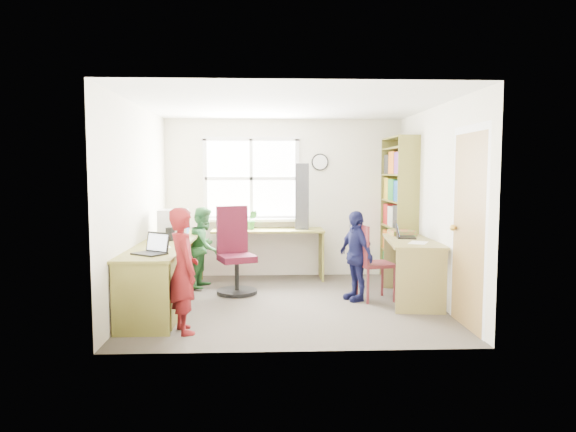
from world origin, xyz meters
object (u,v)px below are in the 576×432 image
object	(u,v)px
swivel_chair	(235,256)
laptop_left	(153,249)
right_desk	(412,257)
bookshelf	(399,213)
wooden_chair	(370,259)
l_desk	(177,272)
person_red	(183,270)
potted_plant	(252,220)
person_navy	(356,256)
cd_tower	(302,196)
laptop_right	(402,234)
crt_monitor	(173,223)
person_green	(204,247)

from	to	relation	value
swivel_chair	laptop_left	size ratio (longest dim) A/B	2.77
right_desk	bookshelf	world-z (taller)	bookshelf
laptop_left	wooden_chair	bearing A→B (deg)	54.84
l_desk	right_desk	world-z (taller)	right_desk
right_desk	swivel_chair	world-z (taller)	swivel_chair
l_desk	laptop_left	xyz separation A→B (m)	(-0.15, -0.52, 0.35)
bookshelf	person_red	bearing A→B (deg)	-140.38
right_desk	potted_plant	distance (m)	2.45
laptop_left	person_navy	world-z (taller)	person_navy
cd_tower	person_navy	world-z (taller)	cd_tower
person_navy	wooden_chair	bearing A→B (deg)	59.13
l_desk	wooden_chair	world-z (taller)	wooden_chair
laptop_left	laptop_right	bearing A→B (deg)	55.47
crt_monitor	cd_tower	distance (m)	1.99
laptop_right	person_red	world-z (taller)	person_red
right_desk	laptop_right	bearing A→B (deg)	115.62
laptop_right	person_green	distance (m)	2.69
bookshelf	person_red	xyz separation A→B (m)	(-2.75, -2.28, -0.37)
right_desk	laptop_right	xyz separation A→B (m)	(-0.07, 0.22, 0.26)
wooden_chair	laptop_left	bearing A→B (deg)	-171.93
laptop_right	laptop_left	bearing A→B (deg)	120.20
person_red	person_navy	size ratio (longest dim) A/B	1.12
cd_tower	person_green	bearing A→B (deg)	-153.93
swivel_chair	bookshelf	bearing A→B (deg)	-5.24
right_desk	potted_plant	world-z (taller)	potted_plant
right_desk	cd_tower	distance (m)	1.98
crt_monitor	person_green	bearing A→B (deg)	46.20
laptop_left	person_green	size ratio (longest dim) A/B	0.37
right_desk	bookshelf	bearing A→B (deg)	91.57
bookshelf	cd_tower	size ratio (longest dim) A/B	2.15
cd_tower	l_desk	bearing A→B (deg)	-125.99
laptop_left	person_green	xyz separation A→B (m)	(0.33, 1.73, -0.24)
l_desk	swivel_chair	world-z (taller)	swivel_chair
wooden_chair	crt_monitor	bearing A→B (deg)	158.61
person_red	person_navy	bearing A→B (deg)	-81.90
wooden_chair	laptop_right	size ratio (longest dim) A/B	2.69
person_red	potted_plant	bearing A→B (deg)	-37.79
laptop_left	l_desk	bearing A→B (deg)	108.39
cd_tower	person_red	distance (m)	2.92
right_desk	person_navy	bearing A→B (deg)	-176.58
swivel_chair	person_navy	bearing A→B (deg)	-36.30
wooden_chair	laptop_right	distance (m)	0.57
wooden_chair	laptop_right	xyz separation A→B (m)	(0.45, 0.20, 0.30)
right_desk	cd_tower	bearing A→B (deg)	140.74
potted_plant	person_green	bearing A→B (deg)	-143.61
person_green	right_desk	bearing A→B (deg)	-96.66
person_red	cd_tower	bearing A→B (deg)	-52.36
cd_tower	person_navy	distance (m)	1.58
bookshelf	person_green	xyz separation A→B (m)	(-2.78, -0.26, -0.44)
laptop_left	laptop_right	world-z (taller)	laptop_right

